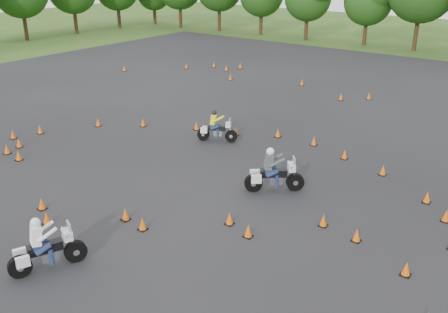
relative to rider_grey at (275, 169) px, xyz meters
name	(u,v)px	position (x,y,z in m)	size (l,w,h in m)	color
ground	(159,219)	(-2.14, -4.59, -0.96)	(140.00, 140.00, 0.00)	#2D5119
asphalt_pad	(250,167)	(-2.14, 1.41, -0.95)	(62.00, 62.00, 0.00)	black
traffic_cones	(248,168)	(-1.91, 0.88, -0.73)	(36.46, 33.38, 0.45)	#ED5D0A
rider_grey	(275,169)	(0.00, 0.00, 0.00)	(2.47, 0.76, 1.91)	#46494F
rider_yellow	(217,127)	(-5.44, 3.23, -0.14)	(2.11, 0.65, 1.63)	yellow
rider_white	(46,243)	(-2.70, -8.89, -0.03)	(2.38, 0.73, 1.84)	white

